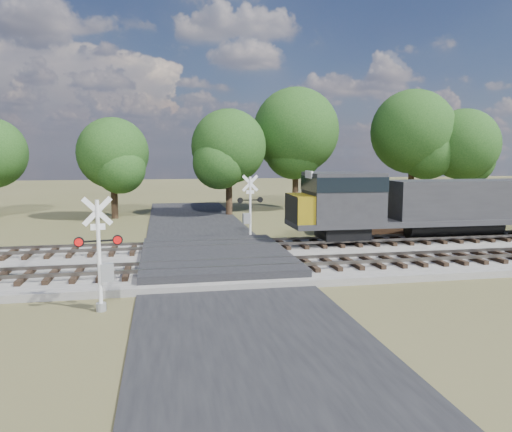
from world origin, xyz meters
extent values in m
plane|color=#454524|center=(0.00, 0.00, 0.00)|extent=(160.00, 160.00, 0.00)
cube|color=gray|center=(10.00, 0.50, 0.15)|extent=(140.00, 10.00, 0.30)
cube|color=black|center=(0.00, 0.00, 0.04)|extent=(7.00, 60.00, 0.08)
cube|color=#262628|center=(0.00, 0.50, 0.32)|extent=(7.00, 9.00, 0.62)
cube|color=black|center=(2.00, -2.00, 0.39)|extent=(44.00, 2.60, 0.18)
cube|color=#5A544D|center=(10.00, -2.72, 0.55)|extent=(140.00, 0.08, 0.15)
cube|color=#5A544D|center=(10.00, -1.28, 0.55)|extent=(140.00, 0.08, 0.15)
cube|color=black|center=(2.00, 3.00, 0.39)|extent=(44.00, 2.60, 0.18)
cube|color=#5A544D|center=(10.00, 2.28, 0.55)|extent=(140.00, 0.08, 0.15)
cube|color=#5A544D|center=(10.00, 3.72, 0.55)|extent=(140.00, 0.08, 0.15)
cylinder|color=silver|center=(-4.60, -6.00, 1.91)|extent=(0.13, 0.13, 3.82)
cylinder|color=gray|center=(-4.60, -6.00, 0.14)|extent=(0.34, 0.34, 0.29)
cube|color=silver|center=(-4.60, -6.00, 3.44)|extent=(0.99, 0.19, 1.00)
cube|color=silver|center=(-4.60, -6.00, 3.44)|extent=(0.99, 0.19, 1.00)
cube|color=silver|center=(-4.60, -6.00, 2.91)|extent=(0.48, 0.10, 0.21)
cube|color=black|center=(-4.60, -6.00, 2.44)|extent=(1.52, 0.29, 0.06)
cylinder|color=red|center=(-5.22, -6.09, 2.44)|extent=(0.35, 0.15, 0.34)
cylinder|color=red|center=(-3.99, -5.90, 2.44)|extent=(0.35, 0.15, 0.34)
cube|color=gray|center=(-4.37, -5.96, 1.34)|extent=(0.47, 0.35, 0.62)
cylinder|color=silver|center=(2.82, 6.67, 1.96)|extent=(0.14, 0.14, 3.93)
cylinder|color=gray|center=(2.82, 6.67, 0.15)|extent=(0.35, 0.35, 0.29)
cube|color=silver|center=(2.82, 6.67, 3.54)|extent=(1.03, 0.16, 1.03)
cube|color=silver|center=(2.82, 6.67, 3.54)|extent=(1.03, 0.16, 1.03)
cube|color=silver|center=(2.82, 6.67, 3.00)|extent=(0.49, 0.09, 0.22)
cube|color=black|center=(2.82, 6.67, 2.50)|extent=(1.57, 0.25, 0.06)
cylinder|color=red|center=(3.46, 6.74, 2.50)|extent=(0.36, 0.14, 0.35)
cylinder|color=red|center=(2.19, 6.59, 2.50)|extent=(0.36, 0.14, 0.35)
cube|color=gray|center=(2.58, 6.64, 1.38)|extent=(0.47, 0.35, 0.64)
cube|color=#462A1E|center=(12.10, 8.27, 1.58)|extent=(4.97, 4.97, 3.16)
cube|color=#313134|center=(12.10, 8.27, 3.28)|extent=(5.47, 5.47, 0.23)
cylinder|color=black|center=(-6.32, 18.98, 2.06)|extent=(0.56, 0.56, 4.11)
sphere|color=#153410|center=(-6.32, 18.98, 5.35)|extent=(5.76, 5.76, 5.76)
cylinder|color=black|center=(3.21, 19.32, 2.27)|extent=(0.56, 0.56, 4.54)
sphere|color=#153410|center=(3.21, 19.32, 5.90)|extent=(6.36, 6.36, 6.36)
cylinder|color=black|center=(9.87, 22.11, 2.84)|extent=(0.56, 0.56, 5.69)
sphere|color=#153410|center=(9.87, 22.11, 7.39)|extent=(7.96, 7.96, 7.96)
cylinder|color=black|center=(20.86, 20.72, 2.82)|extent=(0.56, 0.56, 5.63)
sphere|color=#153410|center=(20.86, 20.72, 7.32)|extent=(7.89, 7.89, 7.89)
cylinder|color=black|center=(25.22, 19.25, 2.36)|extent=(0.56, 0.56, 4.72)
sphere|color=#153410|center=(25.22, 19.25, 6.13)|extent=(6.61, 6.61, 6.61)
camera|label=1|loc=(-2.46, -23.19, 5.38)|focal=35.00mm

